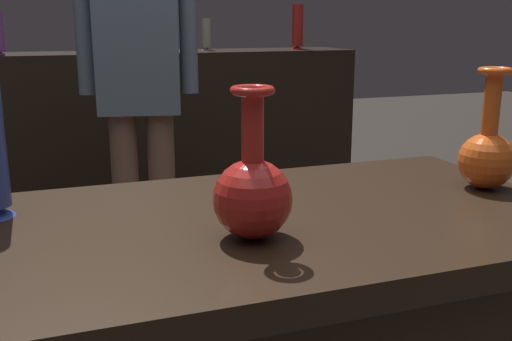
# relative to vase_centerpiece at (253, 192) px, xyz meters

# --- Properties ---
(back_display_shelf) EXTENTS (2.60, 0.40, 0.99)m
(back_display_shelf) POSITION_rel_vase_centerpiece_xyz_m (0.05, 2.29, -0.38)
(back_display_shelf) COLOR black
(back_display_shelf) RESTS_ON ground_plane
(vase_centerpiece) EXTENTS (0.13, 0.13, 0.25)m
(vase_centerpiece) POSITION_rel_vase_centerpiece_xyz_m (0.00, 0.00, 0.00)
(vase_centerpiece) COLOR red
(vase_centerpiece) RESTS_ON display_plinth
(vase_left_accent) EXTENTS (0.12, 0.12, 0.25)m
(vase_left_accent) POSITION_rel_vase_centerpiece_xyz_m (0.56, 0.11, -0.00)
(vase_left_accent) COLOR #E55B1E
(vase_left_accent) RESTS_ON display_plinth
(shelf_vase_center) EXTENTS (0.11, 0.11, 0.17)m
(shelf_vase_center) POSITION_rel_vase_centerpiece_xyz_m (0.05, 2.25, 0.20)
(shelf_vase_center) COLOR silver
(shelf_vase_center) RESTS_ON back_display_shelf
(shelf_vase_right) EXTENTS (0.06, 0.06, 0.17)m
(shelf_vase_right) POSITION_rel_vase_centerpiece_xyz_m (0.57, 2.34, 0.19)
(shelf_vase_right) COLOR gray
(shelf_vase_right) RESTS_ON back_display_shelf
(shelf_vase_far_right) EXTENTS (0.08, 0.08, 0.25)m
(shelf_vase_far_right) POSITION_rel_vase_centerpiece_xyz_m (1.09, 2.30, 0.23)
(shelf_vase_far_right) COLOR red
(shelf_vase_far_right) RESTS_ON back_display_shelf
(visitor_center_back) EXTENTS (0.46, 0.24, 1.59)m
(visitor_center_back) POSITION_rel_vase_centerpiece_xyz_m (0.06, 1.53, 0.06)
(visitor_center_back) COLOR brown
(visitor_center_back) RESTS_ON ground_plane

